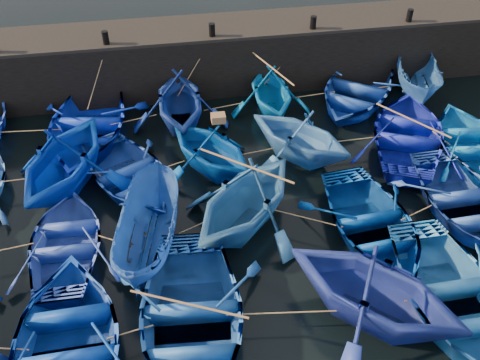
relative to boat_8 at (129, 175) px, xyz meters
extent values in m
plane|color=black|center=(3.52, -4.32, -0.49)|extent=(120.00, 120.00, 0.00)
cube|color=black|center=(3.52, 6.18, 0.76)|extent=(26.00, 2.50, 2.50)
cube|color=black|center=(3.52, 6.18, 2.07)|extent=(26.00, 2.50, 0.12)
cylinder|color=black|center=(-0.48, 5.28, 2.38)|extent=(0.24, 0.24, 0.50)
cylinder|color=black|center=(3.52, 5.28, 2.38)|extent=(0.24, 0.24, 0.50)
cylinder|color=black|center=(7.52, 5.28, 2.38)|extent=(0.24, 0.24, 0.50)
cylinder|color=black|center=(11.52, 5.28, 2.38)|extent=(0.24, 0.24, 0.50)
imported|color=#0825C4|center=(-1.51, 2.94, 0.11)|extent=(4.97, 6.34, 1.20)
imported|color=navy|center=(1.98, 3.33, 0.62)|extent=(3.77, 4.34, 2.23)
imported|color=blue|center=(5.54, 3.64, 0.47)|extent=(3.23, 3.73, 1.92)
imported|color=navy|center=(9.12, 3.79, 0.07)|extent=(6.32, 6.64, 1.12)
imported|color=#275B99|center=(11.70, 3.85, 0.34)|extent=(2.77, 4.57, 1.66)
imported|color=#002B9B|center=(-1.96, 0.29, 0.74)|extent=(5.55, 5.88, 2.46)
imported|color=#1B44B6|center=(0.00, 0.00, 0.00)|extent=(5.15, 5.76, 0.99)
imported|color=#004292|center=(2.76, 0.34, 0.52)|extent=(4.90, 5.04, 2.02)
imported|color=blue|center=(5.90, 0.54, 0.54)|extent=(5.17, 5.20, 2.07)
imported|color=#0D1999|center=(9.98, 0.57, 0.06)|extent=(5.65, 6.42, 1.11)
imported|color=blue|center=(12.02, -0.31, 0.01)|extent=(3.92, 5.15, 1.00)
imported|color=#2846B5|center=(-1.79, -2.69, -0.04)|extent=(3.18, 4.41, 0.90)
imported|color=#1B478E|center=(0.52, -2.99, 0.34)|extent=(2.54, 4.58, 1.67)
imported|color=#27649F|center=(3.45, -2.50, 0.69)|extent=(5.94, 5.95, 2.37)
imported|color=navy|center=(7.07, -3.55, 0.02)|extent=(3.93, 5.21, 1.02)
imported|color=#204594|center=(10.20, -3.04, 0.02)|extent=(3.65, 5.01, 1.02)
imported|color=#073494|center=(-1.48, -6.19, 0.07)|extent=(4.00, 5.53, 1.13)
imported|color=#144992|center=(1.44, -5.99, 0.09)|extent=(4.44, 5.89, 1.16)
imported|color=navy|center=(5.99, -6.34, 0.74)|extent=(6.18, 6.15, 2.47)
imported|color=blue|center=(8.16, -6.40, 0.05)|extent=(3.81, 5.29, 1.09)
cube|color=brown|center=(3.06, 0.34, 1.65)|extent=(0.46, 0.36, 0.26)
cylinder|color=tan|center=(-3.68, 3.06, 0.06)|extent=(2.56, 0.27, 0.04)
cylinder|color=tan|center=(0.23, 3.13, 0.06)|extent=(1.69, 0.42, 0.04)
cylinder|color=tan|center=(3.76, 3.48, 0.06)|extent=(1.77, 0.34, 0.04)
cylinder|color=tan|center=(7.33, 3.71, 0.06)|extent=(1.78, 0.19, 0.04)
cylinder|color=tan|center=(10.41, 3.82, 0.06)|extent=(0.79, 0.09, 0.04)
cylinder|color=tan|center=(-3.45, 0.27, 0.06)|extent=(1.18, 0.07, 0.04)
cylinder|color=tan|center=(-0.98, 0.15, 0.06)|extent=(0.19, 0.31, 0.04)
cylinder|color=tan|center=(1.38, 0.17, 0.06)|extent=(0.97, 0.38, 0.04)
cylinder|color=tan|center=(4.33, 0.44, 0.06)|extent=(1.35, 0.23, 0.04)
cylinder|color=tan|center=(7.94, 0.56, 0.06)|extent=(2.28, 0.07, 0.04)
cylinder|color=tan|center=(11.00, 0.13, 0.06)|extent=(0.28, 0.89, 0.04)
cylinder|color=tan|center=(-3.57, -2.81, 0.06)|extent=(1.76, 0.27, 0.04)
cylinder|color=tan|center=(-0.63, -2.84, 0.06)|extent=(0.53, 0.33, 0.04)
cylinder|color=tan|center=(1.99, -2.75, 0.06)|extent=(1.14, 0.52, 0.04)
cylinder|color=tan|center=(5.26, -3.03, 0.06)|extent=(1.84, 1.07, 0.04)
cylinder|color=tan|center=(8.64, -3.30, 0.06)|extent=(1.35, 0.54, 0.04)
cylinder|color=tan|center=(-0.02, -6.09, 0.06)|extent=(1.12, 0.23, 0.04)
cylinder|color=tan|center=(3.71, -6.17, 0.06)|extent=(2.76, 0.39, 0.04)
cylinder|color=tan|center=(7.07, -6.37, 0.06)|extent=(0.37, 0.10, 0.04)
cylinder|color=tan|center=(-0.99, 4.66, 1.09)|extent=(1.07, 1.09, 2.09)
cylinder|color=tan|center=(2.75, 4.86, 1.09)|extent=(1.58, 0.70, 2.09)
cylinder|color=tan|center=(6.53, 5.01, 1.09)|extent=(2.01, 0.39, 2.10)
cylinder|color=tan|center=(8.32, 5.09, 1.09)|extent=(1.63, 0.23, 2.09)
cylinder|color=tan|center=(11.61, 5.12, 1.09)|extent=(0.23, 0.18, 2.07)
cylinder|color=#99724C|center=(5.54, 3.64, 1.46)|extent=(1.08, 2.84, 0.06)
cylinder|color=#99724C|center=(9.98, 0.57, 0.64)|extent=(1.77, 2.49, 0.06)
cylinder|color=#99724C|center=(3.45, -2.50, 1.91)|extent=(2.34, 1.97, 0.06)
cylinder|color=#99724C|center=(1.44, -5.99, 0.69)|extent=(2.74, 1.32, 0.06)
camera|label=1|loc=(1.35, -13.88, 11.25)|focal=40.00mm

